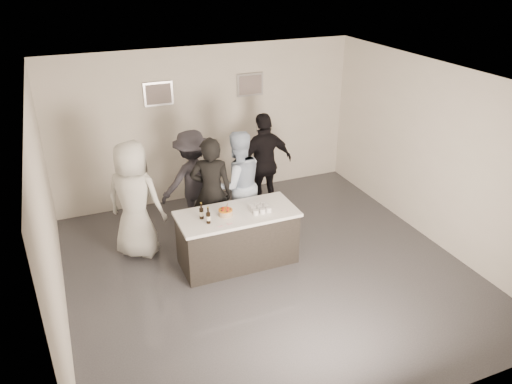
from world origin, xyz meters
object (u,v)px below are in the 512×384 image
beer_bottle_a (201,211)px  bar_counter (238,238)px  cake (226,213)px  person_guest_right (264,163)px  beer_bottle_b (208,215)px  person_main_blue (238,184)px  person_main_black (212,193)px  person_guest_back (193,180)px  person_guest_left (134,200)px

beer_bottle_a → bar_counter: bearing=-3.2°
cake → person_guest_right: bearing=49.3°
beer_bottle_b → person_main_blue: 1.30m
person_guest_right → cake: bearing=44.4°
beer_bottle_b → person_main_black: (0.33, 0.86, -0.07)m
bar_counter → person_guest_back: 1.54m
person_guest_back → person_main_blue: bearing=127.3°
person_main_black → person_guest_right: bearing=-124.6°
person_main_black → person_main_blue: person_main_black is taller
person_guest_right → person_guest_back: 1.41m
person_guest_left → person_guest_right: 2.60m
person_guest_right → person_guest_back: size_ratio=1.07×
beer_bottle_b → person_guest_back: person_guest_back is taller
bar_counter → person_main_blue: (0.33, 0.85, 0.50)m
cake → person_guest_back: 1.45m
person_main_black → person_guest_right: size_ratio=0.99×
beer_bottle_b → person_main_black: bearing=69.1°
bar_counter → beer_bottle_a: size_ratio=7.15×
person_main_black → person_main_blue: size_ratio=1.00×
beer_bottle_b → person_guest_left: 1.36m
cake → person_guest_back: bearing=93.9°
beer_bottle_b → person_main_black: person_main_black is taller
beer_bottle_b → person_guest_left: person_guest_left is taller
bar_counter → beer_bottle_a: bearing=176.8°
person_guest_left → bar_counter: bearing=-174.5°
person_main_blue → person_guest_right: bearing=-143.0°
cake → person_guest_left: bearing=144.0°
person_main_blue → person_guest_left: (-1.74, 0.03, 0.03)m
bar_counter → person_main_black: (-0.18, 0.72, 0.51)m
person_main_black → person_main_blue: 0.53m
bar_counter → person_guest_back: bearing=101.4°
beer_bottle_b → person_guest_left: bearing=131.5°
cake → beer_bottle_b: (-0.32, -0.13, 0.09)m
bar_counter → beer_bottle_a: 0.81m
cake → beer_bottle_a: 0.38m
beer_bottle_b → person_guest_right: person_guest_right is taller
person_guest_right → beer_bottle_b: bearing=40.6°
person_main_blue → cake: bearing=55.7°
beer_bottle_a → person_main_blue: 1.21m
beer_bottle_b → person_guest_right: bearing=45.5°
cake → person_guest_right: (1.31, 1.52, 0.03)m
beer_bottle_a → person_guest_left: size_ratio=0.13×
bar_counter → cake: (-0.19, -0.01, 0.49)m
bar_counter → cake: bearing=-177.7°
person_guest_left → person_guest_right: bearing=-128.5°
beer_bottle_b → person_guest_right: size_ratio=0.13×
bar_counter → person_main_blue: 1.04m
person_main_black → person_guest_right: (1.29, 0.79, 0.01)m
bar_counter → person_main_black: person_main_black is taller
person_main_black → person_guest_right: person_guest_right is taller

